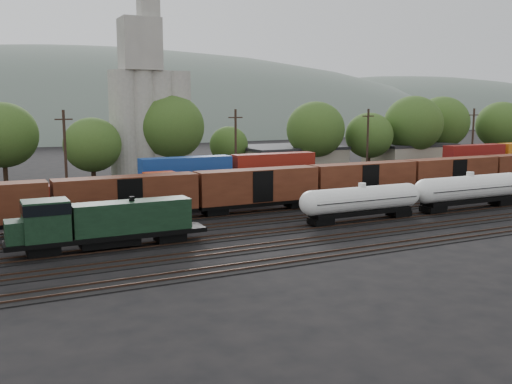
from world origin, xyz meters
name	(u,v)px	position (x,y,z in m)	size (l,w,h in m)	color
ground	(219,226)	(0.00, 0.00, 0.00)	(600.00, 600.00, 0.00)	black
tracks	(219,226)	(0.00, 0.00, 0.05)	(180.00, 33.20, 0.20)	black
green_locomotive	(98,222)	(-13.45, -5.00, 2.58)	(17.12, 3.02, 4.53)	black
tank_car_a	(362,200)	(14.56, -5.00, 2.41)	(15.33, 2.75, 4.02)	silver
tank_car_b	(469,189)	(30.53, -5.00, 2.60)	(16.66, 2.98, 4.37)	silver
orange_locomotive	(197,189)	(1.34, 10.00, 2.56)	(17.97, 2.99, 4.49)	black
boxcar_string	(127,196)	(-8.41, 5.00, 3.12)	(138.20, 2.90, 4.20)	black
container_wall	(153,186)	(-2.70, 15.00, 2.58)	(161.03, 2.60, 5.80)	black
grain_silo	(150,113)	(3.28, 36.00, 11.26)	(13.40, 5.00, 29.00)	#9F9C92
industrial_sheds	(172,167)	(6.63, 35.25, 2.56)	(119.38, 17.26, 5.10)	#9E937F
tree_band	(220,133)	(14.93, 34.61, 7.98)	(168.10, 22.58, 14.39)	black
utility_poles	(156,152)	(0.00, 22.00, 6.21)	(122.20, 0.36, 12.00)	black
distant_hills	(70,168)	(23.92, 260.00, -20.56)	(860.00, 286.00, 130.00)	#59665B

